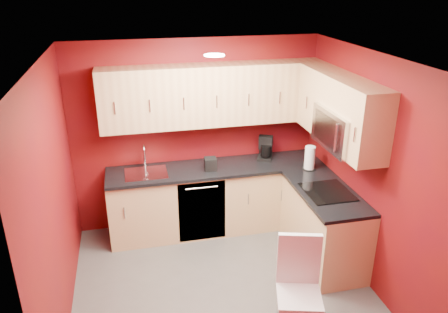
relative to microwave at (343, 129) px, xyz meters
name	(u,v)px	position (x,y,z in m)	size (l,w,h in m)	color
floor	(222,285)	(-1.39, -0.20, -1.66)	(3.20, 3.20, 0.00)	#4A4845
ceiling	(221,59)	(-1.39, -0.20, 0.84)	(3.20, 3.20, 0.00)	white
wall_back	(197,135)	(-1.39, 1.30, -0.41)	(3.20, 3.20, 0.00)	#650F09
wall_front	(269,277)	(-1.39, -1.70, -0.41)	(3.20, 3.20, 0.00)	#650F09
wall_left	(54,201)	(-2.99, -0.20, -0.41)	(3.00, 3.00, 0.00)	#650F09
wall_right	(366,170)	(0.21, -0.20, -0.41)	(3.00, 3.00, 0.00)	#650F09
base_cabinets_back	(217,199)	(-1.19, 1.00, -1.22)	(2.80, 0.60, 0.87)	tan
base_cabinets_right	(323,226)	(-0.09, 0.05, -1.22)	(0.60, 1.30, 0.87)	tan
countertop_back	(217,168)	(-1.19, 0.99, -0.77)	(2.80, 0.63, 0.04)	black
countertop_right	(326,192)	(-0.11, 0.04, -0.77)	(0.63, 1.27, 0.04)	black
upper_cabinets_back	(214,95)	(-1.19, 1.13, 0.17)	(2.80, 0.35, 0.75)	tan
upper_cabinets_right	(338,103)	(0.03, 0.24, 0.23)	(0.35, 1.55, 0.75)	tan
microwave	(343,129)	(0.00, 0.00, 0.00)	(0.42, 0.76, 0.42)	silver
cooktop	(327,192)	(-0.11, 0.00, -0.74)	(0.50, 0.55, 0.01)	black
sink	(146,170)	(-2.09, 1.00, -0.72)	(0.52, 0.42, 0.35)	silver
dishwasher_front	(202,211)	(-1.44, 0.71, -1.22)	(0.60, 0.02, 0.82)	black
downlight	(214,55)	(-1.39, 0.10, 0.82)	(0.20, 0.20, 0.01)	white
coffee_maker	(265,148)	(-0.51, 1.10, -0.60)	(0.18, 0.24, 0.30)	black
napkin_holder	(211,164)	(-1.29, 0.91, -0.67)	(0.15, 0.15, 0.16)	black
paper_towel	(310,158)	(-0.06, 0.65, -0.60)	(0.17, 0.17, 0.30)	silver
dining_chair	(299,292)	(-0.85, -1.06, -1.16)	(0.41, 0.43, 1.01)	silver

